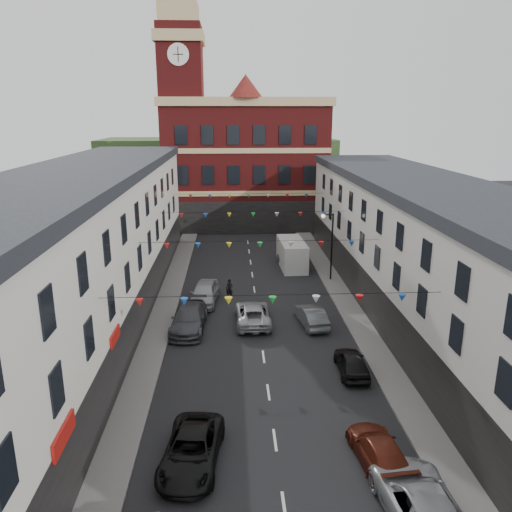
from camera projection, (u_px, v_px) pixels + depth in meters
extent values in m
plane|color=black|center=(263.00, 357.00, 30.10)|extent=(160.00, 160.00, 0.00)
cube|color=#605E5B|center=(153.00, 344.00, 31.67)|extent=(1.80, 64.00, 0.15)
cube|color=#605E5B|center=(368.00, 339.00, 32.33)|extent=(1.80, 64.00, 0.15)
cube|color=silver|center=(61.00, 276.00, 29.13)|extent=(8.00, 56.00, 10.00)
cube|color=black|center=(51.00, 184.00, 27.66)|extent=(8.40, 56.00, 0.70)
cube|color=black|center=(135.00, 328.00, 30.25)|extent=(0.12, 56.00, 3.20)
cube|color=beige|center=(456.00, 278.00, 30.39)|extent=(8.00, 56.00, 9.00)
cube|color=black|center=(465.00, 199.00, 29.06)|extent=(8.40, 56.00, 0.70)
cube|color=black|center=(387.00, 323.00, 30.99)|extent=(0.12, 56.00, 3.20)
cube|color=maroon|center=(245.00, 167.00, 64.54)|extent=(20.00, 12.00, 15.00)
cube|color=tan|center=(245.00, 103.00, 62.35)|extent=(20.60, 12.60, 1.00)
cone|color=maroon|center=(246.00, 86.00, 57.08)|extent=(4.00, 4.00, 2.60)
cube|color=maroon|center=(183.00, 132.00, 60.07)|extent=(5.00, 5.00, 24.00)
cube|color=tan|center=(180.00, 38.00, 57.19)|extent=(5.60, 5.60, 1.20)
cube|color=tan|center=(179.00, 18.00, 56.61)|extent=(4.40, 4.40, 3.00)
cylinder|color=white|center=(178.00, 54.00, 55.29)|extent=(2.40, 0.12, 2.40)
cube|color=#284721|center=(219.00, 168.00, 88.09)|extent=(40.00, 14.00, 10.00)
cylinder|color=black|center=(332.00, 248.00, 43.05)|extent=(0.14, 0.14, 6.00)
cylinder|color=black|center=(328.00, 215.00, 42.23)|extent=(0.90, 0.10, 0.10)
sphere|color=beige|center=(323.00, 216.00, 42.24)|extent=(0.36, 0.36, 0.36)
imported|color=black|center=(192.00, 450.00, 20.69)|extent=(2.80, 5.13, 1.37)
imported|color=#3E3F46|center=(189.00, 318.00, 33.74)|extent=(2.53, 5.55, 1.58)
imported|color=#9FA3A8|center=(205.00, 293.00, 38.49)|extent=(2.42, 5.00, 1.65)
imported|color=gray|center=(421.00, 504.00, 17.72)|extent=(2.83, 5.66, 1.54)
imported|color=#541C10|center=(379.00, 451.00, 20.70)|extent=(2.20, 4.56, 1.28)
imported|color=black|center=(352.00, 363.00, 28.02)|extent=(1.64, 3.86, 1.30)
imported|color=#53575B|center=(311.00, 316.00, 34.46)|extent=(1.99, 4.27, 1.35)
imported|color=#9D9FA1|center=(292.00, 260.00, 47.65)|extent=(2.86, 5.29, 1.41)
imported|color=#9EA0A4|center=(253.00, 314.00, 34.79)|extent=(2.44, 5.12, 1.41)
cube|color=silver|center=(292.00, 254.00, 47.50)|extent=(2.46, 5.87, 2.56)
imported|color=black|center=(229.00, 289.00, 39.50)|extent=(0.68, 0.57, 1.58)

